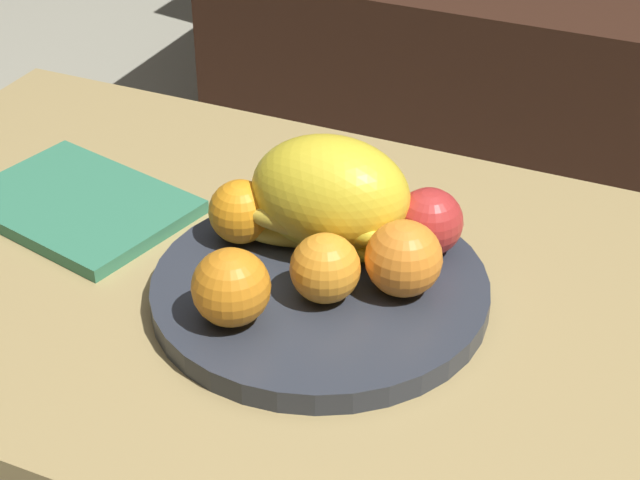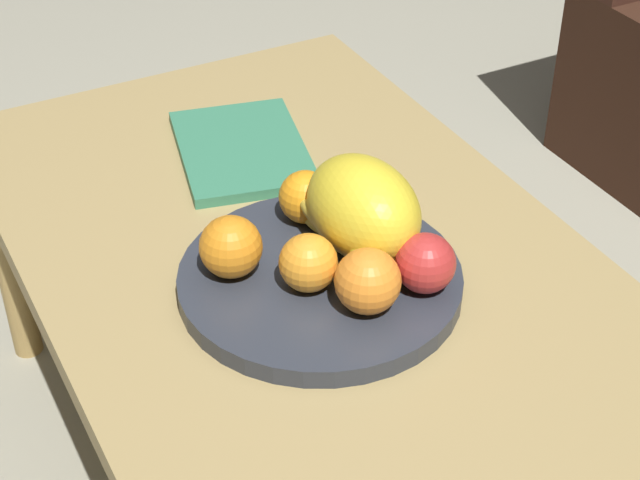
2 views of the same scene
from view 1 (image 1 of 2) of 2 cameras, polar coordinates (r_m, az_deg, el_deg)
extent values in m
cube|color=#A58B56|center=(1.10, 1.17, -3.83)|extent=(1.29, 0.68, 0.04)
cylinder|color=tan|center=(1.71, -13.88, 0.79)|extent=(0.05, 0.05, 0.42)
cube|color=#331D13|center=(2.31, 16.62, 9.04)|extent=(1.70, 0.70, 0.40)
cylinder|color=#2E333D|center=(1.07, 0.00, -2.78)|extent=(0.35, 0.35, 0.03)
ellipsoid|color=yellow|center=(1.09, 0.57, 2.61)|extent=(0.18, 0.14, 0.12)
sphere|color=orange|center=(0.99, -4.92, -2.62)|extent=(0.08, 0.08, 0.08)
sphere|color=orange|center=(1.12, -4.39, 1.57)|extent=(0.07, 0.07, 0.07)
sphere|color=orange|center=(1.02, 0.38, -1.59)|extent=(0.07, 0.07, 0.07)
sphere|color=orange|center=(1.03, 4.57, -1.11)|extent=(0.08, 0.08, 0.08)
sphere|color=red|center=(1.10, 6.01, 1.01)|extent=(0.07, 0.07, 0.07)
ellipsoid|color=yellow|center=(1.11, -0.02, 0.49)|extent=(0.15, 0.08, 0.03)
ellipsoid|color=gold|center=(1.11, -0.22, 0.41)|extent=(0.15, 0.09, 0.03)
ellipsoid|color=yellow|center=(1.08, 0.19, 1.18)|extent=(0.15, 0.06, 0.03)
ellipsoid|color=gold|center=(1.07, -0.13, 0.86)|extent=(0.15, 0.06, 0.03)
cube|color=#38805E|center=(1.26, -13.14, 1.89)|extent=(0.28, 0.23, 0.02)
camera|label=2|loc=(0.64, 91.81, 16.31)|focal=58.29mm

